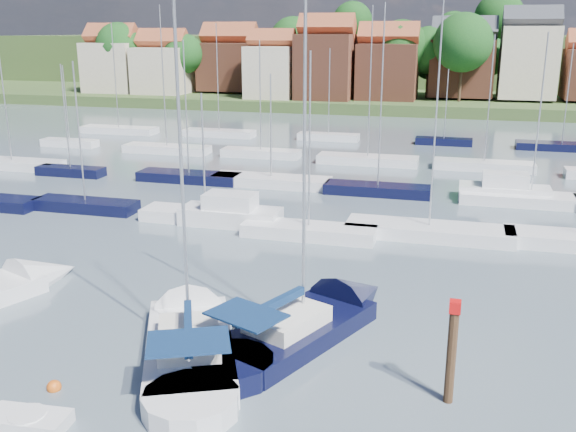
% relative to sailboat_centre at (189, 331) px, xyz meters
% --- Properties ---
extents(ground, '(260.00, 260.00, 0.00)m').
position_rel_sailboat_centre_xyz_m(ground, '(1.12, 36.74, -0.35)').
color(ground, '#43535B').
rests_on(ground, ground).
extents(sailboat_centre, '(8.52, 13.38, 17.73)m').
position_rel_sailboat_centre_xyz_m(sailboat_centre, '(0.00, 0.00, 0.00)').
color(sailboat_centre, silver).
rests_on(sailboat_centre, ground).
extents(sailboat_navy, '(8.15, 13.05, 17.61)m').
position_rel_sailboat_centre_xyz_m(sailboat_navy, '(5.23, 2.59, 0.00)').
color(sailboat_navy, black).
rests_on(sailboat_navy, ground).
extents(tender, '(2.91, 1.53, 0.61)m').
position_rel_sailboat_centre_xyz_m(tender, '(-2.65, -7.59, -0.11)').
color(tender, silver).
rests_on(tender, ground).
extents(timber_piling, '(0.40, 0.40, 6.23)m').
position_rel_sailboat_centre_xyz_m(timber_piling, '(11.17, -2.22, 0.63)').
color(timber_piling, '#4C331E').
rests_on(timber_piling, ground).
extents(buoy_c, '(0.55, 0.55, 0.55)m').
position_rel_sailboat_centre_xyz_m(buoy_c, '(-3.22, -5.28, -0.35)').
color(buoy_c, '#D85914').
rests_on(buoy_c, ground).
extents(buoy_d, '(0.50, 0.50, 0.50)m').
position_rel_sailboat_centre_xyz_m(buoy_d, '(2.40, -5.84, -0.35)').
color(buoy_d, '#D85914').
rests_on(buoy_d, ground).
extents(buoy_e, '(0.43, 0.43, 0.43)m').
position_rel_sailboat_centre_xyz_m(buoy_e, '(6.39, 2.67, -0.35)').
color(buoy_e, '#D85914').
rests_on(buoy_e, ground).
extents(buoy_g, '(0.53, 0.53, 0.53)m').
position_rel_sailboat_centre_xyz_m(buoy_g, '(0.70, -1.59, -0.35)').
color(buoy_g, beige).
rests_on(buoy_g, ground).
extents(marina_field, '(79.62, 41.41, 15.93)m').
position_rel_sailboat_centre_xyz_m(marina_field, '(3.02, 31.89, 0.09)').
color(marina_field, silver).
rests_on(marina_field, ground).
extents(far_shore_town, '(212.46, 90.00, 22.27)m').
position_rel_sailboat_centre_xyz_m(far_shore_town, '(3.34, 129.41, 4.26)').
color(far_shore_town, '#3D5128').
rests_on(far_shore_town, ground).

